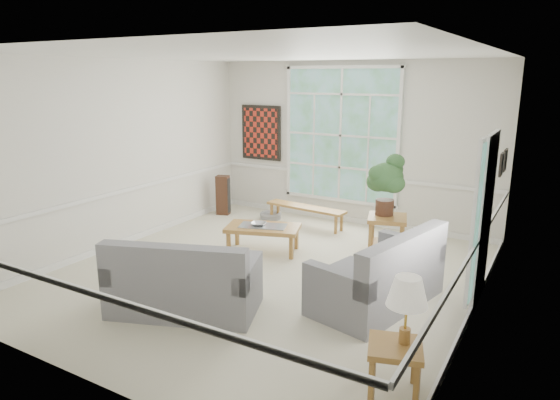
# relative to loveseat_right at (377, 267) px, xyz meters

# --- Properties ---
(floor) EXTENTS (5.50, 6.00, 0.01)m
(floor) POSITION_rel_loveseat_right_xyz_m (-1.65, 0.12, -0.48)
(floor) COLOR beige
(floor) RESTS_ON ground
(ceiling) EXTENTS (5.50, 6.00, 0.02)m
(ceiling) POSITION_rel_loveseat_right_xyz_m (-1.65, 0.12, 2.52)
(ceiling) COLOR white
(ceiling) RESTS_ON ground
(wall_back) EXTENTS (5.50, 0.02, 3.00)m
(wall_back) POSITION_rel_loveseat_right_xyz_m (-1.65, 3.12, 1.02)
(wall_back) COLOR silver
(wall_back) RESTS_ON ground
(wall_front) EXTENTS (5.50, 0.02, 3.00)m
(wall_front) POSITION_rel_loveseat_right_xyz_m (-1.65, -2.88, 1.02)
(wall_front) COLOR silver
(wall_front) RESTS_ON ground
(wall_left) EXTENTS (0.02, 6.00, 3.00)m
(wall_left) POSITION_rel_loveseat_right_xyz_m (-4.40, 0.12, 1.02)
(wall_left) COLOR silver
(wall_left) RESTS_ON ground
(wall_right) EXTENTS (0.02, 6.00, 3.00)m
(wall_right) POSITION_rel_loveseat_right_xyz_m (1.10, 0.12, 1.02)
(wall_right) COLOR silver
(wall_right) RESTS_ON ground
(window_back) EXTENTS (2.30, 0.08, 2.40)m
(window_back) POSITION_rel_loveseat_right_xyz_m (-1.85, 3.08, 1.17)
(window_back) COLOR white
(window_back) RESTS_ON wall_back
(entry_door) EXTENTS (0.08, 0.90, 2.10)m
(entry_door) POSITION_rel_loveseat_right_xyz_m (1.06, 0.72, 0.57)
(entry_door) COLOR white
(entry_door) RESTS_ON floor
(door_sidelight) EXTENTS (0.08, 0.26, 1.90)m
(door_sidelight) POSITION_rel_loveseat_right_xyz_m (1.06, 0.09, 0.67)
(door_sidelight) COLOR white
(door_sidelight) RESTS_ON wall_right
(wall_art) EXTENTS (0.90, 0.06, 1.10)m
(wall_art) POSITION_rel_loveseat_right_xyz_m (-3.60, 3.07, 1.12)
(wall_art) COLOR maroon
(wall_art) RESTS_ON wall_back
(wall_frame_near) EXTENTS (0.04, 0.26, 0.32)m
(wall_frame_near) POSITION_rel_loveseat_right_xyz_m (1.06, 1.87, 1.07)
(wall_frame_near) COLOR black
(wall_frame_near) RESTS_ON wall_right
(wall_frame_far) EXTENTS (0.04, 0.26, 0.32)m
(wall_frame_far) POSITION_rel_loveseat_right_xyz_m (1.06, 2.27, 1.07)
(wall_frame_far) COLOR black
(wall_frame_far) RESTS_ON wall_right
(loveseat_right) EXTENTS (1.29, 1.92, 0.95)m
(loveseat_right) POSITION_rel_loveseat_right_xyz_m (0.00, 0.00, 0.00)
(loveseat_right) COLOR gray
(loveseat_right) RESTS_ON floor
(loveseat_front) EXTENTS (1.91, 1.42, 0.92)m
(loveseat_front) POSITION_rel_loveseat_right_xyz_m (-1.91, -1.32, -0.01)
(loveseat_front) COLOR gray
(loveseat_front) RESTS_ON floor
(coffee_table) EXTENTS (1.28, 0.96, 0.43)m
(coffee_table) POSITION_rel_loveseat_right_xyz_m (-2.19, 0.86, -0.26)
(coffee_table) COLOR olive
(coffee_table) RESTS_ON floor
(pewter_bowl) EXTENTS (0.37, 0.37, 0.07)m
(pewter_bowl) POSITION_rel_loveseat_right_xyz_m (-2.25, 0.84, -0.01)
(pewter_bowl) COLOR gray
(pewter_bowl) RESTS_ON coffee_table
(window_bench) EXTENTS (1.61, 0.46, 0.37)m
(window_bench) POSITION_rel_loveseat_right_xyz_m (-2.25, 2.46, -0.29)
(window_bench) COLOR olive
(window_bench) RESTS_ON floor
(end_table) EXTENTS (0.73, 0.73, 0.59)m
(end_table) POSITION_rel_loveseat_right_xyz_m (-0.49, 1.83, -0.18)
(end_table) COLOR olive
(end_table) RESTS_ON floor
(houseplant) EXTENTS (0.64, 0.64, 0.99)m
(houseplant) POSITION_rel_loveseat_right_xyz_m (-0.56, 1.90, 0.61)
(houseplant) COLOR #2D542A
(houseplant) RESTS_ON end_table
(side_table) EXTENTS (0.58, 0.58, 0.47)m
(side_table) POSITION_rel_loveseat_right_xyz_m (0.75, -1.64, -0.24)
(side_table) COLOR olive
(side_table) RESTS_ON floor
(table_lamp) EXTENTS (0.47, 0.47, 0.62)m
(table_lamp) POSITION_rel_loveseat_right_xyz_m (0.80, -1.57, 0.30)
(table_lamp) COLOR white
(table_lamp) RESTS_ON side_table
(pet_bed) EXTENTS (0.52, 0.52, 0.13)m
(pet_bed) POSITION_rel_loveseat_right_xyz_m (-3.06, 2.54, -0.41)
(pet_bed) COLOR gray
(pet_bed) RESTS_ON floor
(floor_speaker) EXTENTS (0.29, 0.26, 0.79)m
(floor_speaker) POSITION_rel_loveseat_right_xyz_m (-4.05, 2.33, -0.08)
(floor_speaker) COLOR #3D2317
(floor_speaker) RESTS_ON floor
(cat) EXTENTS (0.33, 0.25, 0.14)m
(cat) POSITION_rel_loveseat_right_xyz_m (0.04, 0.63, 0.08)
(cat) COLOR black
(cat) RESTS_ON loveseat_right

